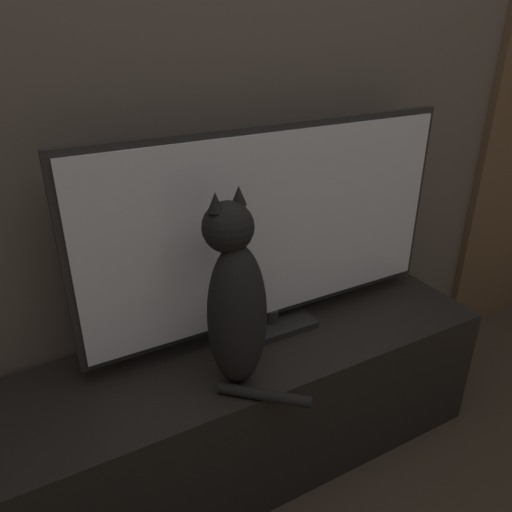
% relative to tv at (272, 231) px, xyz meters
% --- Properties ---
extents(wall_back, '(4.80, 0.05, 2.60)m').
position_rel_tv_xyz_m(wall_back, '(-0.09, 0.18, 0.56)').
color(wall_back, '#60564C').
rests_on(wall_back, ground_plane).
extents(tv_stand, '(1.40, 0.41, 0.42)m').
position_rel_tv_xyz_m(tv_stand, '(-0.09, -0.07, -0.53)').
color(tv_stand, black).
rests_on(tv_stand, ground_plane).
extents(tv, '(1.12, 0.15, 0.61)m').
position_rel_tv_xyz_m(tv, '(0.00, 0.00, 0.00)').
color(tv, black).
rests_on(tv, tv_stand).
extents(cat, '(0.21, 0.28, 0.51)m').
position_rel_tv_xyz_m(cat, '(-0.20, -0.17, -0.08)').
color(cat, black).
rests_on(cat, tv_stand).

